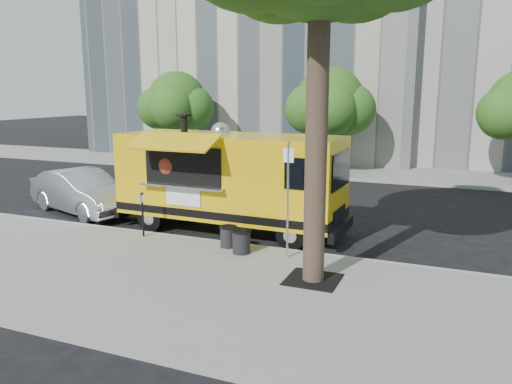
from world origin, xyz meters
TOP-DOWN VIEW (x-y plane):
  - ground at (0.00, 0.00)m, footprint 120.00×120.00m
  - sidewalk at (0.00, -4.00)m, footprint 60.00×6.00m
  - curb at (0.00, -0.93)m, footprint 60.00×0.14m
  - far_sidewalk at (0.00, 13.50)m, footprint 60.00×5.00m
  - tree_well at (2.60, -2.80)m, footprint 1.20×1.20m
  - far_tree_a at (-10.00, 12.30)m, footprint 3.42×3.42m
  - far_tree_b at (-1.00, 12.70)m, footprint 3.60×3.60m
  - sign_post at (1.55, -1.55)m, footprint 0.28×0.06m
  - parking_meter at (-3.00, -1.35)m, footprint 0.11×0.11m
  - food_truck at (-1.11, 0.57)m, footprint 7.37×3.47m
  - sedan at (-7.07, 0.75)m, footprint 5.06×3.10m
  - trash_bin_left at (-0.24, -1.31)m, footprint 0.49×0.49m
  - trash_bin_right at (0.31, -1.66)m, footprint 0.52×0.52m

SIDE VIEW (x-z plane):
  - ground at x=0.00m, z-range 0.00..0.00m
  - sidewalk at x=0.00m, z-range 0.00..0.15m
  - curb at x=0.00m, z-range -0.01..0.15m
  - far_sidewalk at x=0.00m, z-range 0.00..0.15m
  - tree_well at x=2.60m, z-range 0.14..0.17m
  - trash_bin_left at x=-0.24m, z-range 0.17..0.76m
  - trash_bin_right at x=0.31m, z-range 0.17..0.79m
  - sedan at x=-7.07m, z-range 0.00..1.57m
  - parking_meter at x=-3.00m, z-range 0.31..1.65m
  - food_truck at x=-1.11m, z-range -0.11..3.51m
  - sign_post at x=1.55m, z-range 0.35..3.35m
  - far_tree_a at x=-10.00m, z-range 1.10..6.45m
  - far_tree_b at x=-1.00m, z-range 1.08..6.58m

